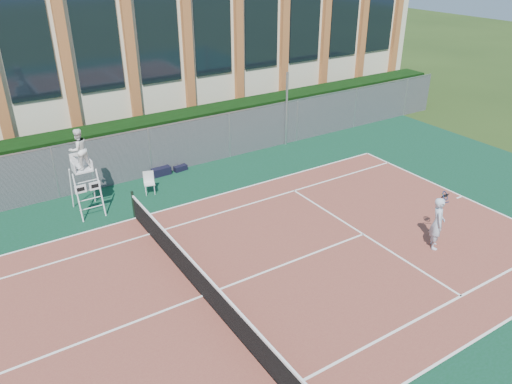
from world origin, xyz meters
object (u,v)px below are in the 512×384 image
steel_pole (286,110)px  tennis_player (437,223)px  umpire_chair (79,152)px  plastic_chair (149,181)px

steel_pole → tennis_player: bearing=-97.5°
umpire_chair → plastic_chair: bearing=4.8°
steel_pole → plastic_chair: 8.20m
umpire_chair → tennis_player: (9.17, -8.92, -1.51)m
steel_pole → umpire_chair: steel_pole is taller
steel_pole → tennis_player: (-1.39, -10.58, -0.90)m
steel_pole → tennis_player: steel_pole is taller
tennis_player → steel_pole: bearing=82.5°
umpire_chair → steel_pole: bearing=8.9°
steel_pole → plastic_chair: size_ratio=4.03×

